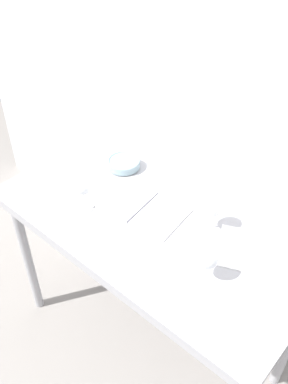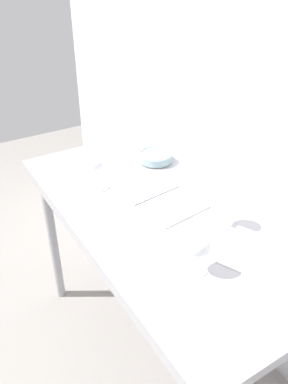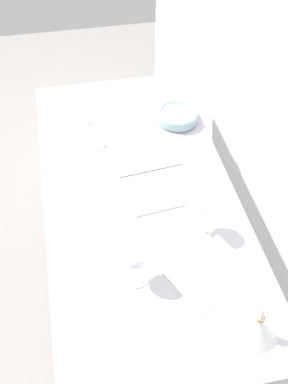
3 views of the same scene
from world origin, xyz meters
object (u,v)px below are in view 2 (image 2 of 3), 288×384
at_px(wine_glass_near_left, 99,162).
at_px(open_notebook, 158,197).
at_px(tasting_bowl, 155,157).
at_px(tasting_sheet_lower, 250,251).
at_px(tasting_sheet_upper, 110,171).
at_px(wine_glass_far_right, 222,200).
at_px(wine_glass_near_right, 198,245).

bearing_deg(wine_glass_near_left, open_notebook, 42.41).
bearing_deg(tasting_bowl, tasting_sheet_lower, -6.52).
relative_size(tasting_sheet_lower, tasting_bowl, 1.41).
xyz_separation_m(tasting_sheet_upper, tasting_sheet_lower, (0.75, 0.15, 0.00)).
relative_size(wine_glass_near_left, open_notebook, 0.44).
distance_m(tasting_sheet_lower, tasting_bowl, 0.73).
bearing_deg(tasting_sheet_upper, tasting_sheet_lower, 25.98).
bearing_deg(open_notebook, tasting_sheet_upper, -173.96).
relative_size(tasting_sheet_upper, tasting_bowl, 1.25).
xyz_separation_m(wine_glass_far_right, tasting_bowl, (-0.56, 0.08, -0.09)).
bearing_deg(wine_glass_near_left, wine_glass_far_right, 28.62).
bearing_deg(open_notebook, wine_glass_near_left, -143.72).
bearing_deg(wine_glass_near_right, open_notebook, 162.74).
height_order(tasting_sheet_upper, tasting_sheet_lower, same).
relative_size(wine_glass_near_left, tasting_sheet_upper, 0.85).
bearing_deg(wine_glass_far_right, tasting_bowl, 172.05).
xyz_separation_m(wine_glass_far_right, open_notebook, (-0.28, -0.09, -0.11)).
xyz_separation_m(wine_glass_near_left, tasting_sheet_upper, (-0.12, 0.11, -0.13)).
xyz_separation_m(wine_glass_near_left, wine_glass_far_right, (0.47, 0.26, -0.01)).
distance_m(wine_glass_near_left, open_notebook, 0.28).
height_order(wine_glass_near_right, tasting_bowl, wine_glass_near_right).
xyz_separation_m(wine_glass_far_right, tasting_sheet_lower, (0.16, -0.00, -0.11)).
xyz_separation_m(wine_glass_near_right, wine_glass_far_right, (-0.14, 0.22, 0.01)).
height_order(wine_glass_far_right, open_notebook, wine_glass_far_right).
bearing_deg(wine_glass_near_left, wine_glass_near_right, 3.76).
xyz_separation_m(open_notebook, tasting_sheet_lower, (0.45, 0.08, -0.00)).
relative_size(wine_glass_near_right, wine_glass_near_left, 0.88).
relative_size(wine_glass_far_right, tasting_bowl, 1.00).
relative_size(wine_glass_far_right, tasting_sheet_lower, 0.71).
distance_m(wine_glass_near_right, tasting_sheet_lower, 0.24).
height_order(open_notebook, tasting_sheet_lower, open_notebook).
height_order(wine_glass_near_right, open_notebook, wine_glass_near_right).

